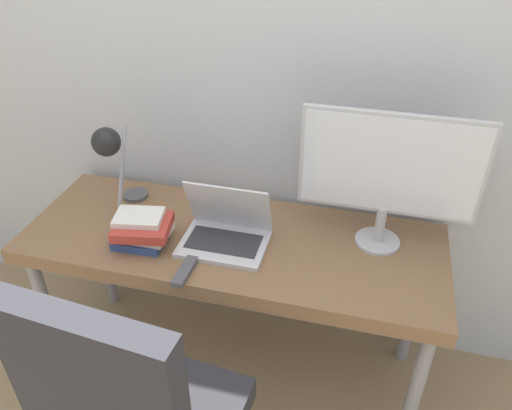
% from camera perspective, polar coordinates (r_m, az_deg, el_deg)
% --- Properties ---
extents(wall_back, '(8.00, 0.05, 2.60)m').
position_cam_1_polar(wall_back, '(1.88, -0.11, 17.24)').
color(wall_back, silver).
rests_on(wall_back, ground_plane).
extents(desk, '(1.56, 0.57, 0.71)m').
position_cam_1_polar(desk, '(1.90, -2.76, -5.36)').
color(desk, brown).
rests_on(desk, ground_plane).
extents(laptop, '(0.31, 0.23, 0.23)m').
position_cam_1_polar(laptop, '(1.81, -3.50, -3.01)').
color(laptop, silver).
rests_on(laptop, desk).
extents(monitor, '(0.60, 0.16, 0.50)m').
position_cam_1_polar(monitor, '(1.72, 14.99, 3.80)').
color(monitor, '#B7B7BC').
rests_on(monitor, desk).
extents(desk_lamp, '(0.11, 0.25, 0.38)m').
position_cam_1_polar(desk_lamp, '(1.91, -16.24, 5.99)').
color(desk_lamp, '#4C4C51').
rests_on(desk_lamp, desk).
extents(book_stack, '(0.22, 0.20, 0.11)m').
position_cam_1_polar(book_stack, '(1.84, -12.98, -2.77)').
color(book_stack, '#334C8C').
rests_on(book_stack, desk).
extents(tv_remote, '(0.04, 0.15, 0.02)m').
position_cam_1_polar(tv_remote, '(1.71, -8.13, -7.51)').
color(tv_remote, '#4C4C51').
rests_on(tv_remote, desk).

